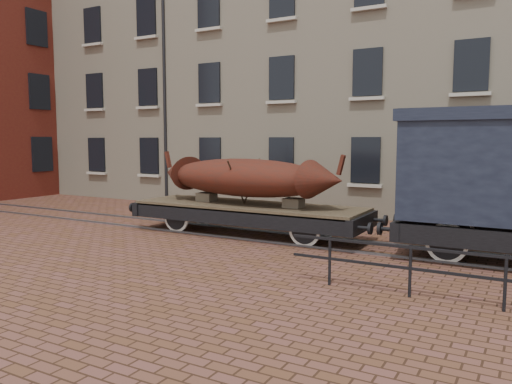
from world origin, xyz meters
The scene contains 5 objects.
ground centered at (0.00, 0.00, 0.00)m, with size 90.00×90.00×0.00m, color #563320.
warehouse_cream centered at (3.00, 9.99, 7.00)m, with size 40.00×10.19×14.00m.
rail_track centered at (0.00, 0.00, 0.03)m, with size 30.00×1.52×0.06m.
flatcar_wagon centered at (-1.16, 0.00, 0.77)m, with size 8.23×2.23×1.24m.
iron_boat centered at (-1.28, 0.00, 1.79)m, with size 6.68×2.30×1.60m.
Camera 1 is at (6.58, -13.17, 2.95)m, focal length 35.00 mm.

